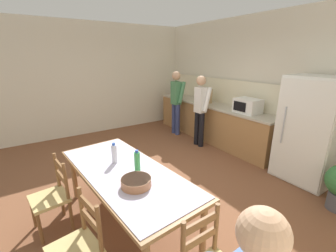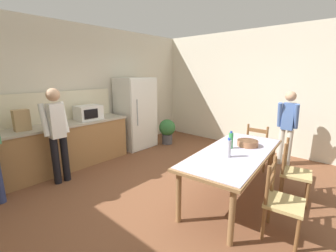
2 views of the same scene
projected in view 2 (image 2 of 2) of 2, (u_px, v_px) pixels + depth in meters
ground_plane at (166, 195)px, 3.53m from camera, size 8.32×8.32×0.00m
wall_back at (76, 93)px, 4.91m from camera, size 6.52×0.12×2.90m
wall_right at (253, 91)px, 5.57m from camera, size 0.12×5.20×2.90m
kitchen_counter at (37, 152)px, 4.10m from camera, size 3.62×0.66×0.92m
counter_splashback at (25, 110)px, 4.13m from camera, size 3.58×0.03×0.60m
refrigerator at (136, 113)px, 5.69m from camera, size 0.86×0.73×1.77m
microwave at (88, 113)px, 4.72m from camera, size 0.50×0.39×0.30m
paper_bag at (21, 120)px, 3.81m from camera, size 0.24×0.16×0.36m
dining_table at (234, 156)px, 3.33m from camera, size 2.22×1.09×0.75m
bottle_near_centre at (229, 148)px, 3.07m from camera, size 0.07×0.07×0.27m
bottle_off_centre at (231, 140)px, 3.43m from camera, size 0.07×0.07×0.27m
serving_bowl at (248, 143)px, 3.56m from camera, size 0.32×0.32×0.09m
chair_head_end at (258, 147)px, 4.46m from camera, size 0.41×0.43×0.91m
chair_side_near_left at (281, 201)px, 2.58m from camera, size 0.47×0.45×0.91m
chair_side_near_right at (293, 172)px, 3.33m from camera, size 0.48×0.46×0.91m
person_at_counter at (57, 131)px, 3.78m from camera, size 0.41×0.28×1.64m
person_by_table at (287, 124)px, 4.54m from camera, size 0.28×0.40×1.53m
potted_plant at (167, 130)px, 6.04m from camera, size 0.44×0.44×0.67m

